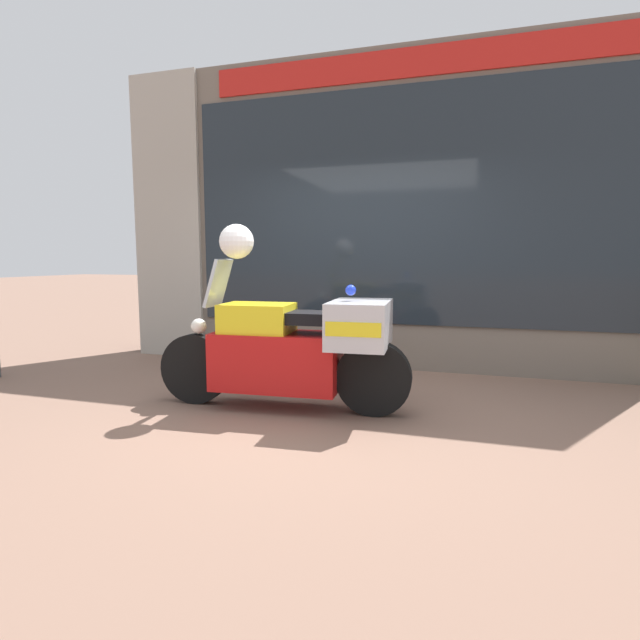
{
  "coord_description": "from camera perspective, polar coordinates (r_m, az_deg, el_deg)",
  "views": [
    {
      "loc": [
        1.27,
        -4.07,
        1.32
      ],
      "look_at": [
        -0.13,
        0.43,
        0.74
      ],
      "focal_mm": 28.0,
      "sensor_mm": 36.0,
      "label": 1
    }
  ],
  "objects": [
    {
      "name": "paramedic_motorcycle",
      "position": [
        4.34,
        -2.76,
        -3.08
      ],
      "size": [
        2.28,
        0.76,
        1.32
      ],
      "rotation": [
        0.0,
        0.0,
        3.21
      ],
      "color": "black",
      "rests_on": "ground"
    },
    {
      "name": "window_display",
      "position": [
        6.22,
        9.17,
        -0.86
      ],
      "size": [
        4.91,
        0.3,
        2.01
      ],
      "color": "slate",
      "rests_on": "ground"
    },
    {
      "name": "white_helmet",
      "position": [
        4.45,
        -9.51,
        8.85
      ],
      "size": [
        0.3,
        0.3,
        0.3
      ],
      "primitive_type": "sphere",
      "color": "white",
      "rests_on": "paramedic_motorcycle"
    },
    {
      "name": "shop_building",
      "position": [
        6.33,
        1.55,
        11.92
      ],
      "size": [
        6.34,
        0.55,
        3.71
      ],
      "color": "#6B6056",
      "rests_on": "ground"
    },
    {
      "name": "ground_plane",
      "position": [
        4.47,
        -0.06,
        -10.18
      ],
      "size": [
        60.0,
        60.0,
        0.0
      ],
      "primitive_type": "plane",
      "color": "#7A5B4C"
    }
  ]
}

